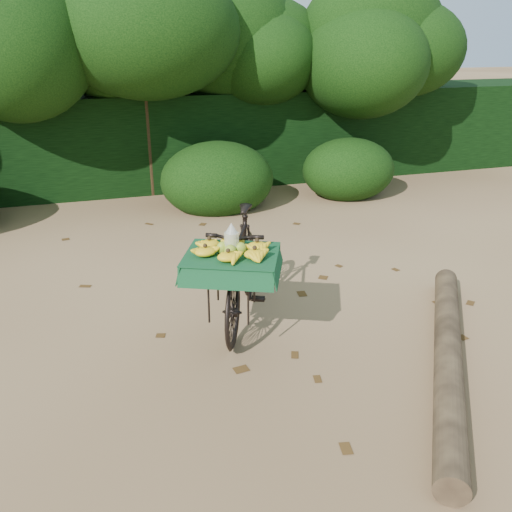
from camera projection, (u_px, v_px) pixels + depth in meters
name	position (u px, v px, depth m)	size (l,w,h in m)	color
ground	(172.00, 344.00, 5.34)	(80.00, 80.00, 0.00)	tan
vendor_bicycle	(241.00, 267.00, 5.59)	(1.41, 2.04, 1.18)	black
fallen_log	(448.00, 353.00, 4.96)	(0.25, 0.25, 3.42)	brown
hedge_backdrop	(118.00, 141.00, 10.57)	(26.00, 1.80, 1.80)	black
tree_row	(76.00, 87.00, 9.27)	(14.50, 2.00, 4.00)	black
bush_clumps	(160.00, 187.00, 9.11)	(8.80, 1.70, 0.90)	black
leaf_litter	(163.00, 313.00, 5.92)	(7.00, 7.30, 0.01)	#4B3014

